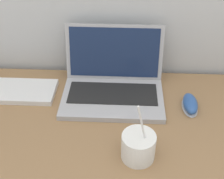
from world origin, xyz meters
name	(u,v)px	position (x,y,z in m)	size (l,w,h in m)	color
laptop	(113,82)	(0.01, 0.44, 0.82)	(0.37, 0.29, 0.23)	#ADADB2
drink_cup	(138,146)	(0.10, 0.13, 0.82)	(0.10, 0.10, 0.22)	white
computer_mouse	(190,104)	(0.29, 0.37, 0.79)	(0.05, 0.12, 0.04)	#B2B2B7
external_keyboard	(0,90)	(-0.42, 0.42, 0.78)	(0.42, 0.14, 0.02)	silver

